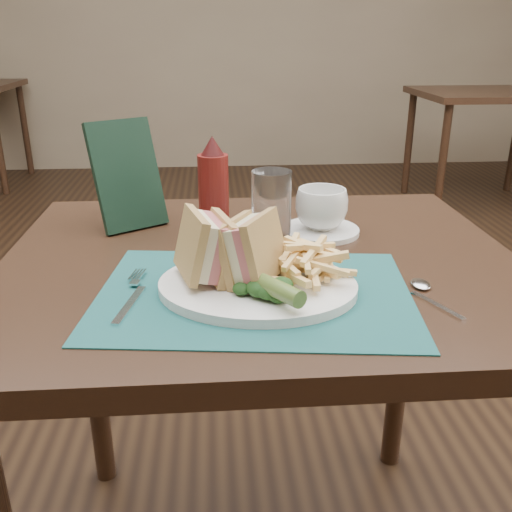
{
  "coord_description": "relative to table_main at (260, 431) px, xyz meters",
  "views": [
    {
      "loc": [
        -0.08,
        -1.42,
        1.12
      ],
      "look_at": [
        -0.02,
        -0.61,
        0.8
      ],
      "focal_mm": 40.0,
      "sensor_mm": 36.0,
      "label": 1
    }
  ],
  "objects": [
    {
      "name": "floor",
      "position": [
        0.0,
        0.5,
        -0.38
      ],
      "size": [
        7.0,
        7.0,
        0.0
      ],
      "primitive_type": "plane",
      "color": "black",
      "rests_on": "ground"
    },
    {
      "name": "wall_back",
      "position": [
        0.0,
        4.0,
        -0.38
      ],
      "size": [
        6.0,
        0.0,
        6.0
      ],
      "primitive_type": "plane",
      "rotation": [
        1.57,
        0.0,
        0.0
      ],
      "color": "gray",
      "rests_on": "ground"
    },
    {
      "name": "table_main",
      "position": [
        0.0,
        0.0,
        0.0
      ],
      "size": [
        0.9,
        0.75,
        0.75
      ],
      "primitive_type": null,
      "color": "black",
      "rests_on": "ground"
    },
    {
      "name": "table_bg_right",
      "position": [
        1.71,
        2.73,
        0.0
      ],
      "size": [
        0.9,
        0.75,
        0.75
      ],
      "primitive_type": null,
      "color": "black",
      "rests_on": "ground"
    },
    {
      "name": "placemat",
      "position": [
        -0.02,
        -0.15,
        0.38
      ],
      "size": [
        0.5,
        0.39,
        0.0
      ],
      "primitive_type": "cube",
      "rotation": [
        0.0,
        0.0,
        -0.11
      ],
      "color": "#184E4D",
      "rests_on": "table_main"
    },
    {
      "name": "plate",
      "position": [
        -0.02,
        -0.14,
        0.38
      ],
      "size": [
        0.34,
        0.29,
        0.01
      ],
      "primitive_type": null,
      "rotation": [
        0.0,
        0.0,
        -0.16
      ],
      "color": "white",
      "rests_on": "placemat"
    },
    {
      "name": "sandwich_half_a",
      "position": [
        -0.12,
        -0.13,
        0.45
      ],
      "size": [
        0.1,
        0.12,
        0.11
      ],
      "primitive_type": null,
      "rotation": [
        0.0,
        0.24,
        0.27
      ],
      "color": "tan",
      "rests_on": "plate"
    },
    {
      "name": "sandwich_half_b",
      "position": [
        -0.04,
        -0.13,
        0.44
      ],
      "size": [
        0.12,
        0.13,
        0.11
      ],
      "primitive_type": null,
      "rotation": [
        0.0,
        -0.24,
        -0.51
      ],
      "color": "tan",
      "rests_on": "plate"
    },
    {
      "name": "kale_garnish",
      "position": [
        -0.02,
        -0.2,
        0.41
      ],
      "size": [
        0.11,
        0.08,
        0.03
      ],
      "primitive_type": null,
      "color": "black",
      "rests_on": "plate"
    },
    {
      "name": "pickle_spear",
      "position": [
        -0.0,
        -0.21,
        0.41
      ],
      "size": [
        0.09,
        0.11,
        0.03
      ],
      "primitive_type": "cylinder",
      "rotation": [
        1.54,
        0.0,
        0.59
      ],
      "color": "#455F24",
      "rests_on": "plate"
    },
    {
      "name": "fries_pile",
      "position": [
        0.06,
        -0.13,
        0.42
      ],
      "size": [
        0.18,
        0.2,
        0.06
      ],
      "primitive_type": null,
      "color": "#FED37F",
      "rests_on": "plate"
    },
    {
      "name": "fork",
      "position": [
        -0.2,
        -0.15,
        0.38
      ],
      "size": [
        0.07,
        0.17,
        0.01
      ],
      "primitive_type": null,
      "rotation": [
        0.0,
        0.0,
        -0.2
      ],
      "color": "silver",
      "rests_on": "placemat"
    },
    {
      "name": "spoon",
      "position": [
        0.24,
        -0.19,
        0.38
      ],
      "size": [
        0.09,
        0.15,
        0.01
      ],
      "primitive_type": null,
      "rotation": [
        0.0,
        0.0,
        0.42
      ],
      "color": "silver",
      "rests_on": "table_main"
    },
    {
      "name": "saucer",
      "position": [
        0.13,
        0.12,
        0.38
      ],
      "size": [
        0.19,
        0.19,
        0.01
      ],
      "primitive_type": "cylinder",
      "rotation": [
        0.0,
        0.0,
        0.35
      ],
      "color": "white",
      "rests_on": "table_main"
    },
    {
      "name": "coffee_cup",
      "position": [
        0.13,
        0.12,
        0.42
      ],
      "size": [
        0.13,
        0.13,
        0.08
      ],
      "primitive_type": "imported",
      "rotation": [
        0.0,
        0.0,
        0.39
      ],
      "color": "white",
      "rests_on": "saucer"
    },
    {
      "name": "drinking_glass",
      "position": [
        0.03,
        0.09,
        0.44
      ],
      "size": [
        0.08,
        0.08,
        0.13
      ],
      "primitive_type": "cylinder",
      "rotation": [
        0.0,
        0.0,
        0.09
      ],
      "color": "white",
      "rests_on": "table_main"
    },
    {
      "name": "ketchup_bottle",
      "position": [
        -0.08,
        0.15,
        0.47
      ],
      "size": [
        0.08,
        0.08,
        0.19
      ],
      "primitive_type": null,
      "rotation": [
        0.0,
        0.0,
        0.4
      ],
      "color": "#5E1310",
      "rests_on": "table_main"
    },
    {
      "name": "check_presenter",
      "position": [
        -0.25,
        0.19,
        0.48
      ],
      "size": [
        0.15,
        0.14,
        0.21
      ],
      "primitive_type": "cube",
      "rotation": [
        -0.31,
        0.0,
        0.57
      ],
      "color": "black",
      "rests_on": "table_main"
    }
  ]
}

